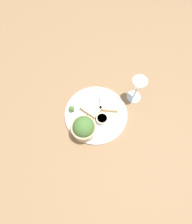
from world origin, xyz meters
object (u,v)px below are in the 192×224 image
object	(u,v)px
sauce_ramekin	(102,119)
wine_glass	(138,86)
salad_bowl	(84,128)
cheese_toast_near	(91,108)
cheese_toast_far	(109,104)

from	to	relation	value
sauce_ramekin	wine_glass	world-z (taller)	wine_glass
wine_glass	sauce_ramekin	bearing A→B (deg)	-128.47
salad_bowl	cheese_toast_near	bearing A→B (deg)	87.58
salad_bowl	cheese_toast_near	size ratio (longest dim) A/B	1.02
sauce_ramekin	cheese_toast_far	size ratio (longest dim) A/B	0.56
sauce_ramekin	cheese_toast_near	distance (m)	0.08
cheese_toast_near	cheese_toast_far	distance (m)	0.09
cheese_toast_near	wine_glass	distance (m)	0.26
cheese_toast_far	sauce_ramekin	bearing A→B (deg)	-100.60
cheese_toast_near	wine_glass	xyz separation A→B (m)	(0.21, 0.13, 0.08)
salad_bowl	cheese_toast_far	xyz separation A→B (m)	(0.09, 0.16, -0.03)
sauce_ramekin	cheese_toast_far	distance (m)	0.09
wine_glass	salad_bowl	bearing A→B (deg)	-130.21
cheese_toast_near	salad_bowl	bearing A→B (deg)	-92.42
salad_bowl	sauce_ramekin	xyz separation A→B (m)	(0.07, 0.07, -0.03)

